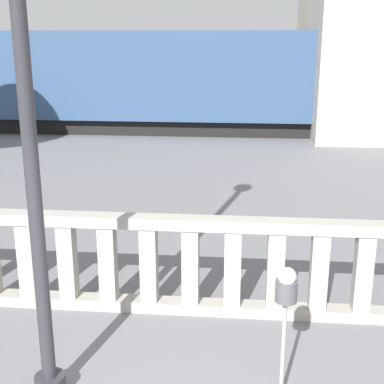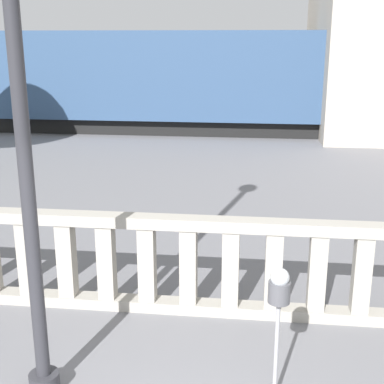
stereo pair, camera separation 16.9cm
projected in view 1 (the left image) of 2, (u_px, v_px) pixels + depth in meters
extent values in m
cube|color=#9E998E|center=(211.00, 307.00, 6.61)|extent=(16.38, 0.24, 0.14)
cube|color=#9E998E|center=(212.00, 224.00, 6.30)|extent=(16.38, 0.24, 0.14)
cube|color=#9E998E|center=(28.00, 259.00, 6.67)|extent=(0.20, 0.20, 0.96)
cube|color=#9E998E|center=(68.00, 261.00, 6.62)|extent=(0.20, 0.20, 0.96)
cube|color=#9E998E|center=(108.00, 262.00, 6.57)|extent=(0.20, 0.20, 0.96)
cube|color=#9E998E|center=(149.00, 264.00, 6.53)|extent=(0.20, 0.20, 0.96)
cube|color=#9E998E|center=(190.00, 266.00, 6.48)|extent=(0.20, 0.20, 0.96)
cube|color=#9E998E|center=(233.00, 267.00, 6.43)|extent=(0.20, 0.20, 0.96)
cube|color=#9E998E|center=(275.00, 269.00, 6.38)|extent=(0.20, 0.20, 0.96)
cube|color=#9E998E|center=(319.00, 271.00, 6.33)|extent=(0.20, 0.20, 0.96)
cube|color=#9E998E|center=(363.00, 272.00, 6.29)|extent=(0.20, 0.20, 0.96)
cylinder|color=#2D2D33|center=(25.00, 92.00, 4.32)|extent=(0.13, 0.13, 5.31)
cylinder|color=#99999E|center=(283.00, 352.00, 4.89)|extent=(0.04, 0.04, 1.02)
cylinder|color=#4C4C51|center=(286.00, 291.00, 4.72)|extent=(0.20, 0.20, 0.20)
sphere|color=#B2B7BC|center=(287.00, 277.00, 4.68)|extent=(0.17, 0.17, 0.17)
cube|color=black|center=(220.00, 124.00, 19.50)|extent=(20.36, 2.49, 0.55)
cube|color=navy|center=(220.00, 74.00, 19.01)|extent=(20.78, 3.11, 2.98)
cube|color=black|center=(310.00, 92.00, 30.96)|extent=(18.60, 2.32, 0.55)
cube|color=gray|center=(312.00, 60.00, 30.46)|extent=(18.98, 2.90, 3.05)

